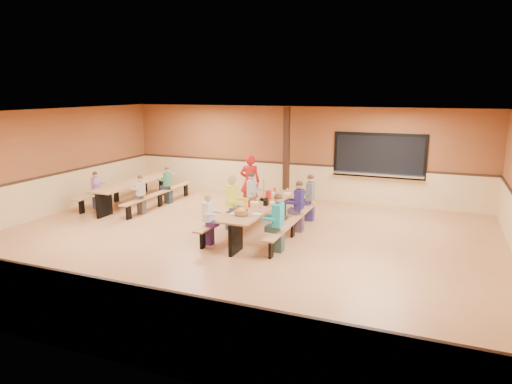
% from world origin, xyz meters
% --- Properties ---
extents(ground, '(12.00, 12.00, 0.00)m').
position_xyz_m(ground, '(0.00, 0.00, 0.00)').
color(ground, '#9F633C').
rests_on(ground, ground).
extents(room_envelope, '(12.04, 10.04, 3.02)m').
position_xyz_m(room_envelope, '(0.00, 0.00, 0.69)').
color(room_envelope, brown).
rests_on(room_envelope, ground).
extents(kitchen_pass_through, '(2.78, 0.28, 1.38)m').
position_xyz_m(kitchen_pass_through, '(2.60, 4.96, 1.49)').
color(kitchen_pass_through, black).
rests_on(kitchen_pass_through, ground).
extents(structural_post, '(0.18, 0.18, 3.00)m').
position_xyz_m(structural_post, '(-0.20, 4.40, 1.50)').
color(structural_post, black).
rests_on(structural_post, ground).
extents(cafeteria_table_main, '(1.91, 3.70, 0.74)m').
position_xyz_m(cafeteria_table_main, '(0.30, 0.92, 0.53)').
color(cafeteria_table_main, '#A46D41').
rests_on(cafeteria_table_main, ground).
extents(cafeteria_table_second, '(1.91, 3.70, 0.74)m').
position_xyz_m(cafeteria_table_second, '(-4.38, 2.25, 0.53)').
color(cafeteria_table_second, '#A46D41').
rests_on(cafeteria_table_second, ground).
extents(seated_child_white_left, '(0.36, 0.29, 1.19)m').
position_xyz_m(seated_child_white_left, '(-0.52, -0.34, 0.59)').
color(seated_child_white_left, white).
rests_on(seated_child_white_left, ground).
extents(seated_adult_yellow, '(0.46, 0.37, 1.39)m').
position_xyz_m(seated_adult_yellow, '(-0.52, 0.97, 0.69)').
color(seated_adult_yellow, '#EAF339').
rests_on(seated_adult_yellow, ground).
extents(seated_child_grey_left, '(0.38, 0.31, 1.23)m').
position_xyz_m(seated_child_grey_left, '(-0.52, 2.28, 0.62)').
color(seated_child_grey_left, '#B7B7B7').
rests_on(seated_child_grey_left, ground).
extents(seated_child_teal_right, '(0.41, 0.34, 1.29)m').
position_xyz_m(seated_child_teal_right, '(1.13, -0.19, 0.65)').
color(seated_child_teal_right, teal).
rests_on(seated_child_teal_right, ground).
extents(seated_child_navy_right, '(0.40, 0.33, 1.28)m').
position_xyz_m(seated_child_navy_right, '(1.13, 1.41, 0.64)').
color(seated_child_navy_right, '#1F164F').
rests_on(seated_child_navy_right, ground).
extents(seated_child_char_right, '(0.39, 0.32, 1.26)m').
position_xyz_m(seated_child_char_right, '(1.13, 2.47, 0.63)').
color(seated_child_char_right, '#4F545A').
rests_on(seated_child_char_right, ground).
extents(seated_child_purple_sec, '(0.32, 0.26, 1.11)m').
position_xyz_m(seated_child_purple_sec, '(-5.21, 1.35, 0.55)').
color(seated_child_purple_sec, '#946699').
rests_on(seated_child_purple_sec, ground).
extents(seated_child_green_sec, '(0.34, 0.28, 1.16)m').
position_xyz_m(seated_child_green_sec, '(-3.56, 2.72, 0.58)').
color(seated_child_green_sec, '#337F57').
rests_on(seated_child_green_sec, ground).
extents(seated_child_tan_sec, '(0.33, 0.27, 1.12)m').
position_xyz_m(seated_child_tan_sec, '(-3.56, 1.31, 0.56)').
color(seated_child_tan_sec, '#A99989').
rests_on(seated_child_tan_sec, ground).
extents(standing_woman, '(0.69, 0.56, 1.64)m').
position_xyz_m(standing_woman, '(-0.91, 3.09, 0.82)').
color(standing_woman, '#B21814').
rests_on(standing_woman, ground).
extents(punch_pitcher, '(0.16, 0.16, 0.22)m').
position_xyz_m(punch_pitcher, '(0.27, 1.53, 0.85)').
color(punch_pitcher, red).
rests_on(punch_pitcher, cafeteria_table_main).
extents(chip_bowl, '(0.32, 0.32, 0.15)m').
position_xyz_m(chip_bowl, '(0.24, -0.19, 0.81)').
color(chip_bowl, orange).
rests_on(chip_bowl, cafeteria_table_main).
extents(napkin_dispenser, '(0.10, 0.14, 0.13)m').
position_xyz_m(napkin_dispenser, '(0.44, 0.87, 0.80)').
color(napkin_dispenser, black).
rests_on(napkin_dispenser, cafeteria_table_main).
extents(condiment_mustard, '(0.06, 0.06, 0.17)m').
position_xyz_m(condiment_mustard, '(0.10, 0.47, 0.82)').
color(condiment_mustard, yellow).
rests_on(condiment_mustard, cafeteria_table_main).
extents(condiment_ketchup, '(0.06, 0.06, 0.17)m').
position_xyz_m(condiment_ketchup, '(0.13, 0.56, 0.82)').
color(condiment_ketchup, '#B2140F').
rests_on(condiment_ketchup, cafeteria_table_main).
extents(table_paddle, '(0.16, 0.16, 0.56)m').
position_xyz_m(table_paddle, '(0.21, 1.32, 0.88)').
color(table_paddle, black).
rests_on(table_paddle, cafeteria_table_main).
extents(place_settings, '(0.65, 3.30, 0.11)m').
position_xyz_m(place_settings, '(0.30, 0.92, 0.80)').
color(place_settings, beige).
rests_on(place_settings, cafeteria_table_main).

